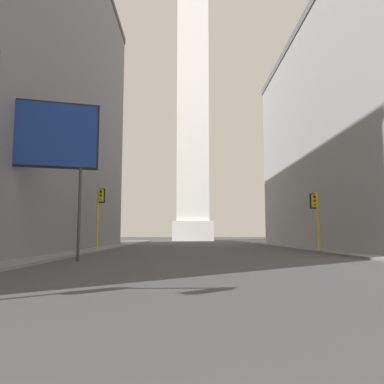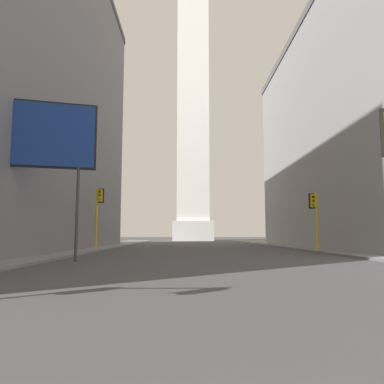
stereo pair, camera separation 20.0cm
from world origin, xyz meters
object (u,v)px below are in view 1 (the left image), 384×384
(obelisk, at_px, (193,89))
(billboard_sign, at_px, (45,137))
(traffic_light_mid_right, at_px, (316,213))
(traffic_light_mid_left, at_px, (99,209))

(obelisk, height_order, billboard_sign, obelisk)
(traffic_light_mid_right, xyz_separation_m, billboard_sign, (-19.29, -10.69, 3.71))
(obelisk, relative_size, traffic_light_mid_left, 13.33)
(traffic_light_mid_right, bearing_deg, traffic_light_mid_left, 173.68)
(traffic_light_mid_right, distance_m, billboard_sign, 22.37)
(traffic_light_mid_right, bearing_deg, obelisk, 99.49)
(traffic_light_mid_right, height_order, traffic_light_mid_left, traffic_light_mid_left)
(obelisk, distance_m, traffic_light_mid_right, 66.42)
(billboard_sign, bearing_deg, traffic_light_mid_left, 88.76)
(obelisk, height_order, traffic_light_mid_right, obelisk)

